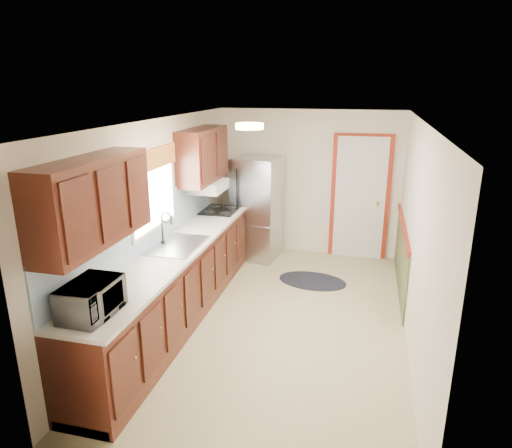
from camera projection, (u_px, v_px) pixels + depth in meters
The scene contains 8 objects.
room_shell at pixel (279, 227), 5.27m from camera, with size 3.20×5.20×2.52m.
kitchen_run at pixel (172, 258), 5.40m from camera, with size 0.63×4.00×2.20m.
back_wall_trim at pixel (368, 210), 7.18m from camera, with size 1.12×2.30×2.08m.
ceiling_fixture at pixel (249, 126), 4.81m from camera, with size 0.30×0.30×0.06m, color #FFD88C.
microwave at pixel (91, 295), 3.76m from camera, with size 0.53×0.29×0.36m, color white.
refrigerator at pixel (257, 208), 7.45m from camera, with size 0.78×0.75×1.67m.
rug at pixel (312, 281), 6.72m from camera, with size 1.00×0.64×0.01m, color black.
cooktop at pixel (220, 210), 6.91m from camera, with size 0.51×0.61×0.02m, color black.
Camera 1 is at (0.95, -4.93, 2.80)m, focal length 32.00 mm.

